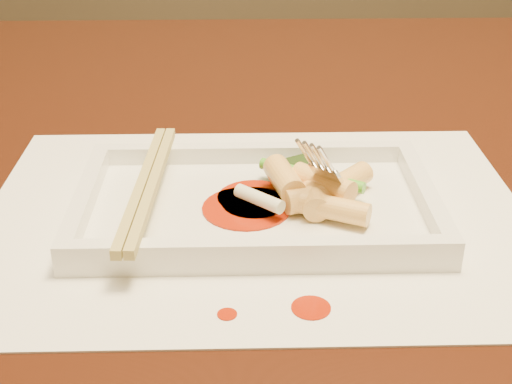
{
  "coord_description": "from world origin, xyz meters",
  "views": [
    {
      "loc": [
        -0.11,
        -0.58,
        1.01
      ],
      "look_at": [
        -0.09,
        -0.12,
        0.77
      ],
      "focal_mm": 50.0,
      "sensor_mm": 36.0,
      "label": 1
    }
  ],
  "objects_px": {
    "chopstick_a": "(142,184)",
    "plate_base": "(256,209)",
    "fork": "(354,99)",
    "placemat": "(256,214)",
    "table": "(351,243)"
  },
  "relations": [
    {
      "from": "chopstick_a",
      "to": "plate_base",
      "type": "bearing_deg",
      "value": 0.0
    },
    {
      "from": "fork",
      "to": "plate_base",
      "type": "bearing_deg",
      "value": -165.58
    },
    {
      "from": "placemat",
      "to": "plate_base",
      "type": "xyz_separation_m",
      "value": [
        0.0,
        0.0,
        0.0
      ]
    },
    {
      "from": "placemat",
      "to": "fork",
      "type": "relative_size",
      "value": 2.86
    },
    {
      "from": "chopstick_a",
      "to": "fork",
      "type": "bearing_deg",
      "value": 6.75
    },
    {
      "from": "table",
      "to": "chopstick_a",
      "type": "height_order",
      "value": "chopstick_a"
    },
    {
      "from": "plate_base",
      "to": "chopstick_a",
      "type": "height_order",
      "value": "chopstick_a"
    },
    {
      "from": "table",
      "to": "placemat",
      "type": "height_order",
      "value": "placemat"
    },
    {
      "from": "chopstick_a",
      "to": "fork",
      "type": "relative_size",
      "value": 1.35
    },
    {
      "from": "plate_base",
      "to": "table",
      "type": "bearing_deg",
      "value": 51.94
    },
    {
      "from": "chopstick_a",
      "to": "placemat",
      "type": "bearing_deg",
      "value": 0.0
    },
    {
      "from": "placemat",
      "to": "chopstick_a",
      "type": "bearing_deg",
      "value": 180.0
    },
    {
      "from": "table",
      "to": "plate_base",
      "type": "bearing_deg",
      "value": -128.06
    },
    {
      "from": "placemat",
      "to": "fork",
      "type": "bearing_deg",
      "value": 14.42
    },
    {
      "from": "plate_base",
      "to": "fork",
      "type": "relative_size",
      "value": 1.86
    }
  ]
}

